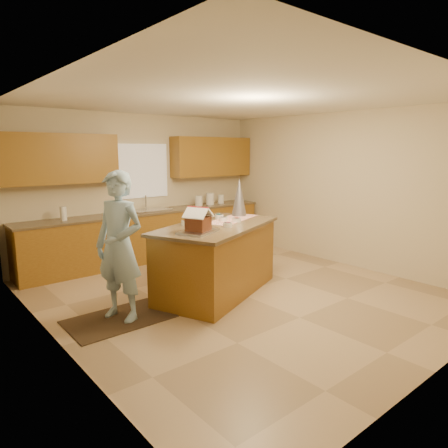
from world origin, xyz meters
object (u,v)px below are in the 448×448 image
at_px(island_base, 217,260).
at_px(boy, 119,246).
at_px(tinsel_tree, 239,197).
at_px(gingerbread_house, 198,222).

xyz_separation_m(island_base, boy, (-1.48, 0.02, 0.43)).
xyz_separation_m(island_base, tinsel_tree, (0.76, 0.38, 0.82)).
height_order(tinsel_tree, boy, boy).
distance_m(island_base, boy, 1.54).
height_order(island_base, gingerbread_house, gingerbread_house).
relative_size(island_base, boy, 1.09).
height_order(boy, gingerbread_house, boy).
height_order(island_base, boy, boy).
xyz_separation_m(tinsel_tree, gingerbread_house, (-1.29, -0.66, -0.16)).
bearing_deg(island_base, boy, 156.64).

